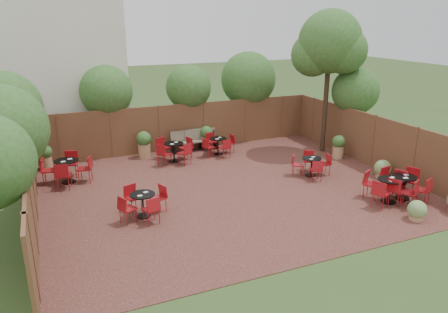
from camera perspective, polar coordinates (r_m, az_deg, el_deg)
name	(u,v)px	position (r m, az deg, el deg)	size (l,w,h in m)	color
ground	(229,189)	(14.44, 0.73, -4.35)	(80.00, 80.00, 0.00)	#354F23
courtyard_paving	(229,189)	(14.43, 0.73, -4.31)	(12.00, 10.00, 0.02)	#361816
fence_back	(183,127)	(18.59, -5.49, 3.94)	(12.00, 0.08, 2.00)	brown
fence_left	(32,188)	(13.02, -24.24, -3.83)	(0.08, 10.00, 2.00)	brown
fence_right	(373,141)	(17.30, 19.26, 1.93)	(0.08, 10.00, 2.00)	brown
neighbour_building	(60,54)	(20.29, -20.99, 12.64)	(5.00, 4.00, 8.00)	silver
overhang_foliage	(146,100)	(15.77, -10.37, 7.45)	(15.37, 10.61, 2.54)	#2A551B
courtyard_tree	(330,46)	(18.15, 13.89, 14.04)	(2.71, 2.61, 5.83)	black
park_bench_left	(187,141)	(18.39, -4.91, 2.13)	(1.48, 0.59, 0.89)	brown
park_bench_right	(201,139)	(18.59, -3.08, 2.31)	(1.44, 0.52, 0.88)	brown
bistro_tables	(235,171)	(14.80, 1.49, -1.89)	(11.28, 8.15, 0.93)	black
planters	(184,145)	(17.50, -5.41, 1.58)	(11.50, 3.96, 1.10)	#A37951
low_shrubs	(420,191)	(14.73, 24.69, -4.22)	(2.10, 3.80, 0.70)	#A37951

